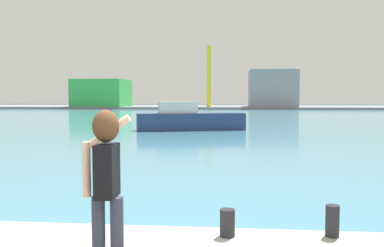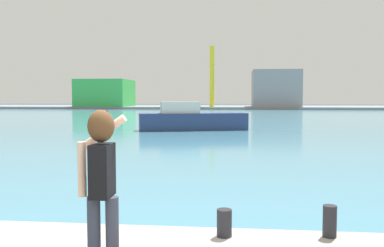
{
  "view_description": "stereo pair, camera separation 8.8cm",
  "coord_description": "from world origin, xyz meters",
  "px_view_note": "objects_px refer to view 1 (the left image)",
  "views": [
    {
      "loc": [
        0.35,
        -3.76,
        2.54
      ],
      "look_at": [
        -0.6,
        6.35,
        1.89
      ],
      "focal_mm": 38.14,
      "sensor_mm": 36.0,
      "label": 1
    },
    {
      "loc": [
        0.44,
        -3.75,
        2.54
      ],
      "look_at": [
        -0.6,
        6.35,
        1.89
      ],
      "focal_mm": 38.14,
      "sensor_mm": 36.0,
      "label": 2
    }
  ],
  "objects_px": {
    "warehouse_left": "(102,93)",
    "port_crane": "(209,68)",
    "boat_moored": "(189,119)",
    "harbor_bollard_2": "(332,221)",
    "person_photographer": "(106,174)",
    "warehouse_right": "(272,89)",
    "harbor_bollard": "(227,223)"
  },
  "relations": [
    {
      "from": "warehouse_left",
      "to": "port_crane",
      "type": "distance_m",
      "value": 25.27
    },
    {
      "from": "boat_moored",
      "to": "harbor_bollard_2",
      "type": "bearing_deg",
      "value": -95.92
    },
    {
      "from": "person_photographer",
      "to": "harbor_bollard_2",
      "type": "height_order",
      "value": "person_photographer"
    },
    {
      "from": "boat_moored",
      "to": "port_crane",
      "type": "bearing_deg",
      "value": 75.63
    },
    {
      "from": "port_crane",
      "to": "boat_moored",
      "type": "bearing_deg",
      "value": -88.44
    },
    {
      "from": "person_photographer",
      "to": "port_crane",
      "type": "bearing_deg",
      "value": 1.15
    },
    {
      "from": "harbor_bollard_2",
      "to": "warehouse_right",
      "type": "xyz_separation_m",
      "value": [
        7.89,
        86.41,
        3.63
      ]
    },
    {
      "from": "harbor_bollard",
      "to": "boat_moored",
      "type": "xyz_separation_m",
      "value": [
        -3.16,
        25.94,
        -0.02
      ]
    },
    {
      "from": "boat_moored",
      "to": "port_crane",
      "type": "relative_size",
      "value": 0.63
    },
    {
      "from": "warehouse_right",
      "to": "harbor_bollard_2",
      "type": "bearing_deg",
      "value": -95.21
    },
    {
      "from": "warehouse_right",
      "to": "port_crane",
      "type": "relative_size",
      "value": 0.76
    },
    {
      "from": "harbor_bollard",
      "to": "warehouse_left",
      "type": "xyz_separation_m",
      "value": [
        -29.47,
        86.46,
        2.71
      ]
    },
    {
      "from": "port_crane",
      "to": "warehouse_left",
      "type": "bearing_deg",
      "value": 179.86
    },
    {
      "from": "warehouse_left",
      "to": "port_crane",
      "type": "bearing_deg",
      "value": -0.14
    },
    {
      "from": "harbor_bollard",
      "to": "warehouse_right",
      "type": "xyz_separation_m",
      "value": [
        9.29,
        86.54,
        3.66
      ]
    },
    {
      "from": "warehouse_left",
      "to": "port_crane",
      "type": "height_order",
      "value": "port_crane"
    },
    {
      "from": "harbor_bollard",
      "to": "warehouse_right",
      "type": "relative_size",
      "value": 0.04
    },
    {
      "from": "harbor_bollard_2",
      "to": "warehouse_right",
      "type": "height_order",
      "value": "warehouse_right"
    },
    {
      "from": "harbor_bollard",
      "to": "harbor_bollard_2",
      "type": "relative_size",
      "value": 0.87
    },
    {
      "from": "person_photographer",
      "to": "boat_moored",
      "type": "xyz_separation_m",
      "value": [
        -1.89,
        27.2,
        -0.9
      ]
    },
    {
      "from": "harbor_bollard_2",
      "to": "port_crane",
      "type": "distance_m",
      "value": 86.88
    },
    {
      "from": "harbor_bollard_2",
      "to": "warehouse_left",
      "type": "relative_size",
      "value": 0.04
    },
    {
      "from": "harbor_bollard",
      "to": "warehouse_left",
      "type": "bearing_deg",
      "value": 108.82
    },
    {
      "from": "harbor_bollard_2",
      "to": "warehouse_left",
      "type": "xyz_separation_m",
      "value": [
        -30.88,
        86.33,
        2.68
      ]
    },
    {
      "from": "harbor_bollard",
      "to": "port_crane",
      "type": "relative_size",
      "value": 0.03
    },
    {
      "from": "warehouse_left",
      "to": "warehouse_right",
      "type": "distance_m",
      "value": 38.77
    },
    {
      "from": "person_photographer",
      "to": "port_crane",
      "type": "xyz_separation_m",
      "value": [
        -3.54,
        87.66,
        7.31
      ]
    },
    {
      "from": "harbor_bollard",
      "to": "harbor_bollard_2",
      "type": "xyz_separation_m",
      "value": [
        1.4,
        0.13,
        0.03
      ]
    },
    {
      "from": "person_photographer",
      "to": "harbor_bollard_2",
      "type": "relative_size",
      "value": 4.09
    },
    {
      "from": "boat_moored",
      "to": "warehouse_right",
      "type": "xyz_separation_m",
      "value": [
        12.45,
        60.6,
        3.68
      ]
    },
    {
      "from": "person_photographer",
      "to": "port_crane",
      "type": "relative_size",
      "value": 0.13
    },
    {
      "from": "harbor_bollard_2",
      "to": "warehouse_left",
      "type": "distance_m",
      "value": 91.73
    }
  ]
}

